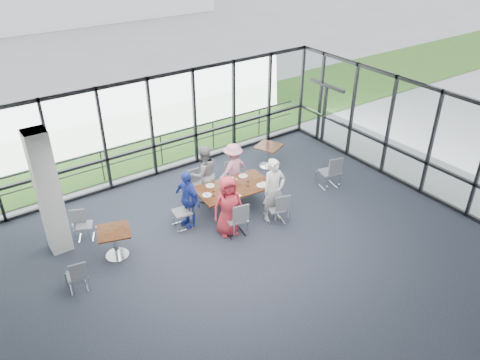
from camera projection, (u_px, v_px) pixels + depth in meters
floor at (248, 258)px, 11.38m from camera, size 12.00×10.00×0.02m
ceiling at (249, 138)px, 9.76m from camera, size 12.00×10.00×0.04m
wall_front at (442, 352)px, 7.03m from camera, size 12.00×0.10×3.20m
curtain_wall_back at (152, 128)px, 14.11m from camera, size 12.00×0.10×3.20m
curtain_wall_right at (416, 138)px, 13.53m from camera, size 0.10×10.00×3.20m
exit_door at (324, 115)px, 16.46m from camera, size 0.12×1.60×2.10m
structural_column at (48, 193)px, 10.91m from camera, size 0.50×0.50×3.20m
apron at (100, 124)px, 18.46m from camera, size 80.00×70.00×0.02m
grass_strip at (120, 141)px, 17.03m from camera, size 80.00×5.00×0.01m
guard_rail at (147, 153)px, 15.09m from camera, size 12.00×0.06×0.06m
main_table at (234, 190)px, 12.88m from camera, size 2.16×1.31×0.75m
side_table_left at (114, 235)px, 11.13m from camera, size 0.94×0.94×0.75m
side_table_right at (269, 150)px, 15.07m from camera, size 0.99×0.99×0.75m
diner_near_left at (228, 206)px, 11.84m from camera, size 0.91×0.70×1.66m
diner_near_right at (274, 190)px, 12.36m from camera, size 0.71×0.55×1.80m
diner_far_left at (204, 174)px, 13.19m from camera, size 0.88×0.59×1.72m
diner_far_right at (233, 168)px, 13.65m from camera, size 1.06×0.65×1.55m
diner_end at (188, 199)px, 12.18m from camera, size 0.66×1.01×1.61m
chair_main_nl at (235, 219)px, 11.96m from camera, size 0.54×0.54×0.95m
chair_main_nr at (276, 209)px, 12.45m from camera, size 0.53×0.53×0.87m
chair_main_fl at (197, 185)px, 13.53m from camera, size 0.41×0.41×0.84m
chair_main_fr at (236, 176)px, 13.96m from camera, size 0.50×0.50×0.85m
chair_main_end at (182, 212)px, 12.25m from camera, size 0.51×0.51×0.93m
chair_spare_la at (76, 275)px, 10.25m from camera, size 0.45×0.45×0.80m
chair_spare_lb at (84, 225)px, 11.85m from camera, size 0.52×0.52×0.80m
chair_spare_r at (328, 172)px, 14.04m from camera, size 0.59×0.59×0.99m
plate_nl at (223, 197)px, 12.34m from camera, size 0.23×0.23×0.01m
plate_nr at (261, 185)px, 12.86m from camera, size 0.27×0.27×0.01m
plate_fl at (210, 186)px, 12.84m from camera, size 0.24×0.24×0.01m
plate_fr at (243, 176)px, 13.31m from camera, size 0.25×0.25×0.01m
plate_end at (207, 195)px, 12.43m from camera, size 0.25×0.25×0.01m
tumbler_a at (228, 192)px, 12.47m from camera, size 0.06×0.06×0.13m
tumbler_b at (248, 184)px, 12.80m from camera, size 0.07×0.07×0.15m
tumbler_c at (230, 179)px, 13.04m from camera, size 0.07×0.07×0.14m
tumbler_d at (214, 194)px, 12.37m from camera, size 0.06×0.06×0.13m
menu_a at (235, 196)px, 12.39m from camera, size 0.32×0.24×0.00m
menu_b at (267, 183)px, 12.96m from camera, size 0.34×0.32×0.00m
menu_c at (231, 180)px, 13.13m from camera, size 0.34×0.25×0.00m
condiment_caddy at (233, 184)px, 12.89m from camera, size 0.10×0.07×0.04m
ketchup_bottle at (234, 182)px, 12.86m from camera, size 0.06×0.06×0.18m
green_bottle at (235, 181)px, 12.87m from camera, size 0.05×0.05×0.20m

